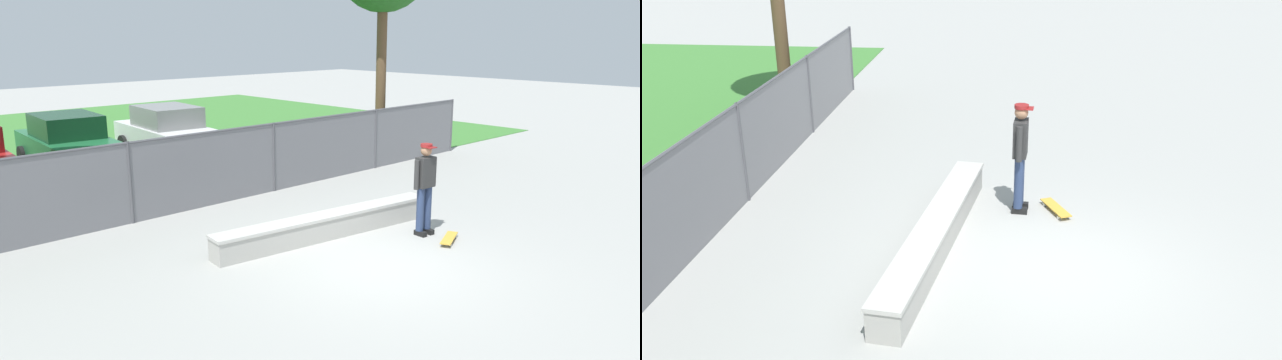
{
  "view_description": "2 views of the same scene",
  "coord_description": "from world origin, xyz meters",
  "views": [
    {
      "loc": [
        -7.58,
        -6.42,
        3.95
      ],
      "look_at": [
        0.01,
        1.51,
        1.27
      ],
      "focal_mm": 34.16,
      "sensor_mm": 36.0,
      "label": 1
    },
    {
      "loc": [
        -8.55,
        0.56,
        4.74
      ],
      "look_at": [
        0.12,
        1.32,
        1.24
      ],
      "focal_mm": 38.15,
      "sensor_mm": 36.0,
      "label": 2
    }
  ],
  "objects": [
    {
      "name": "car_green",
      "position": [
        -0.89,
        11.18,
        0.84
      ],
      "size": [
        2.28,
        4.34,
        1.66
      ],
      "color": "#1E6638",
      "rests_on": "ground"
    },
    {
      "name": "car_white",
      "position": [
        2.19,
        10.92,
        0.84
      ],
      "size": [
        2.28,
        4.34,
        1.66
      ],
      "color": "silver",
      "rests_on": "ground"
    },
    {
      "name": "skateboard",
      "position": [
        1.91,
        -0.1,
        0.07
      ],
      "size": [
        0.81,
        0.51,
        0.09
      ],
      "color": "gold",
      "rests_on": "ground"
    },
    {
      "name": "grass_strip",
      "position": [
        0.0,
        15.52,
        0.01
      ],
      "size": [
        31.37,
        20.0,
        0.02
      ],
      "primitive_type": "cube",
      "color": "#3D7A33",
      "rests_on": "ground"
    },
    {
      "name": "concrete_ledge",
      "position": [
        0.42,
        1.73,
        0.24
      ],
      "size": [
        5.01,
        1.12,
        0.48
      ],
      "color": "#A8A59E",
      "rests_on": "ground"
    },
    {
      "name": "chainlink_fence",
      "position": [
        -0.0,
        5.22,
        0.96
      ],
      "size": [
        19.44,
        0.07,
        1.75
      ],
      "color": "#4C4C51",
      "rests_on": "ground"
    },
    {
      "name": "skateboarder",
      "position": [
        1.92,
        0.52,
        1.03
      ],
      "size": [
        0.6,
        0.32,
        1.84
      ],
      "color": "black",
      "rests_on": "ground"
    },
    {
      "name": "ground_plane",
      "position": [
        0.0,
        0.0,
        0.0
      ],
      "size": [
        80.0,
        80.0,
        0.0
      ],
      "primitive_type": "plane",
      "color": "#9E9E99"
    }
  ]
}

